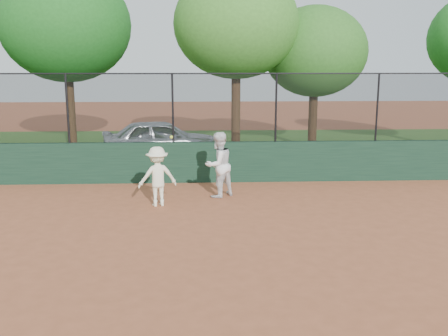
{
  "coord_description": "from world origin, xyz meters",
  "views": [
    {
      "loc": [
        0.29,
        -8.48,
        3.4
      ],
      "look_at": [
        0.8,
        2.2,
        1.2
      ],
      "focal_mm": 40.0,
      "sensor_mm": 36.0,
      "label": 1
    }
  ],
  "objects_px": {
    "player_main": "(157,176)",
    "tree_1": "(66,26)",
    "parked_car": "(161,139)",
    "tree_3": "(315,52)",
    "tree_2": "(236,25)",
    "player_second": "(218,165)"
  },
  "relations": [
    {
      "from": "player_main",
      "to": "tree_1",
      "type": "xyz_separation_m",
      "value": [
        -4.24,
        8.78,
        4.22
      ]
    },
    {
      "from": "parked_car",
      "to": "tree_1",
      "type": "distance_m",
      "value": 6.2
    },
    {
      "from": "player_main",
      "to": "tree_3",
      "type": "distance_m",
      "value": 10.79
    },
    {
      "from": "tree_1",
      "to": "tree_3",
      "type": "distance_m",
      "value": 10.04
    },
    {
      "from": "player_main",
      "to": "tree_2",
      "type": "distance_m",
      "value": 8.98
    },
    {
      "from": "parked_car",
      "to": "player_second",
      "type": "relative_size",
      "value": 2.52
    },
    {
      "from": "player_main",
      "to": "tree_1",
      "type": "relative_size",
      "value": 0.25
    },
    {
      "from": "parked_car",
      "to": "tree_1",
      "type": "xyz_separation_m",
      "value": [
        -3.86,
        2.4,
        4.22
      ]
    },
    {
      "from": "parked_car",
      "to": "player_main",
      "type": "xyz_separation_m",
      "value": [
        0.38,
        -6.38,
        0.0
      ]
    },
    {
      "from": "player_second",
      "to": "tree_2",
      "type": "distance_m",
      "value": 7.94
    },
    {
      "from": "parked_car",
      "to": "player_second",
      "type": "bearing_deg",
      "value": -170.71
    },
    {
      "from": "player_second",
      "to": "tree_2",
      "type": "height_order",
      "value": "tree_2"
    },
    {
      "from": "player_second",
      "to": "tree_2",
      "type": "xyz_separation_m",
      "value": [
        0.93,
        6.75,
        4.07
      ]
    },
    {
      "from": "parked_car",
      "to": "player_second",
      "type": "xyz_separation_m",
      "value": [
        1.91,
        -5.58,
        0.12
      ]
    },
    {
      "from": "player_main",
      "to": "tree_3",
      "type": "xyz_separation_m",
      "value": [
        5.74,
        8.55,
        3.21
      ]
    },
    {
      "from": "parked_car",
      "to": "tree_2",
      "type": "relative_size",
      "value": 0.62
    },
    {
      "from": "tree_1",
      "to": "tree_3",
      "type": "bearing_deg",
      "value": -1.31
    },
    {
      "from": "parked_car",
      "to": "tree_3",
      "type": "xyz_separation_m",
      "value": [
        6.12,
        2.17,
        3.21
      ]
    },
    {
      "from": "player_second",
      "to": "tree_1",
      "type": "bearing_deg",
      "value": -92.75
    },
    {
      "from": "parked_car",
      "to": "player_main",
      "type": "distance_m",
      "value": 6.39
    },
    {
      "from": "player_second",
      "to": "tree_1",
      "type": "relative_size",
      "value": 0.24
    },
    {
      "from": "player_main",
      "to": "tree_2",
      "type": "height_order",
      "value": "tree_2"
    }
  ]
}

